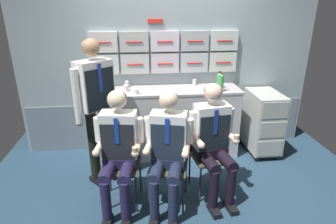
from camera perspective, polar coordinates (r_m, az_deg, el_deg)
name	(u,v)px	position (r m, az deg, el deg)	size (l,w,h in m)	color
ground	(181,200)	(3.44, 2.67, -17.13)	(4.80, 4.80, 0.04)	#223A4D
galley_bulkhead	(168,78)	(4.19, -0.05, 6.81)	(4.20, 0.14, 2.15)	#93A4AA
galley_counter	(167,122)	(4.11, -0.23, -2.07)	(2.03, 0.53, 0.98)	#BBB7BB
service_trolley	(263,121)	(4.38, 18.34, -1.73)	(0.40, 0.65, 0.92)	black
folding_chair_left	(122,155)	(3.23, -9.10, -8.48)	(0.45, 0.45, 0.86)	#2D2D33
crew_member_left	(118,147)	(3.00, -9.85, -6.79)	(0.51, 0.66, 1.30)	black
folding_chair_center	(170,155)	(3.18, 0.31, -8.64)	(0.49, 0.49, 0.86)	#2D2D33
crew_member_center	(168,147)	(2.95, -0.09, -6.97)	(0.53, 0.68, 1.30)	black
folding_chair_right	(207,146)	(3.40, 7.81, -6.80)	(0.46, 0.46, 0.86)	#2D2D33
crew_member_right	(214,137)	(3.18, 9.07, -4.89)	(0.52, 0.67, 1.31)	black
crew_member_standing	(96,100)	(3.39, -14.14, 2.32)	(0.44, 0.43, 1.75)	black
sparkling_bottle_green	(219,80)	(4.04, 10.19, 6.21)	(0.08, 0.08, 0.24)	#46A157
water_bottle_tall	(221,83)	(3.89, 10.56, 5.77)	(0.06, 0.06, 0.25)	#45A250
paper_cup_tan	(126,88)	(3.90, -8.38, 4.77)	(0.07, 0.07, 0.08)	silver
coffee_cup_white	(195,82)	(4.17, 5.30, 5.97)	(0.06, 0.06, 0.08)	silver
coffee_cup_spare	(136,91)	(3.76, -6.37, 4.10)	(0.06, 0.06, 0.06)	silver
paper_cup_blue	(127,84)	(4.08, -8.18, 5.53)	(0.06, 0.06, 0.09)	silver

